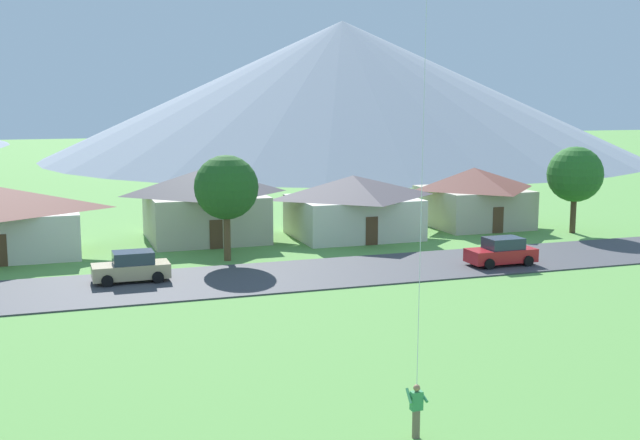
{
  "coord_description": "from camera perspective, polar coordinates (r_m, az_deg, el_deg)",
  "views": [
    {
      "loc": [
        -9.81,
        -11.55,
        10.13
      ],
      "look_at": [
        -0.33,
        16.2,
        5.6
      ],
      "focal_mm": 44.18,
      "sensor_mm": 36.0,
      "label": 1
    }
  ],
  "objects": [
    {
      "name": "parked_car_tan_mid_west",
      "position": [
        44.95,
        -13.49,
        -3.35
      ],
      "size": [
        4.21,
        2.1,
        1.68
      ],
      "color": "tan",
      "rests_on": "road_strip"
    },
    {
      "name": "mountain_central_ridge",
      "position": [
        140.86,
        1.61,
        9.46
      ],
      "size": [
        103.17,
        103.17,
        23.57
      ],
      "primitive_type": "cone",
      "color": "gray",
      "rests_on": "ground"
    },
    {
      "name": "parked_car_red_west_end",
      "position": [
        49.3,
        13.01,
        -2.27
      ],
      "size": [
        4.21,
        2.09,
        1.68
      ],
      "color": "red",
      "rests_on": "road_strip"
    },
    {
      "name": "house_left_center",
      "position": [
        57.51,
        -8.35,
        1.25
      ],
      "size": [
        8.7,
        8.56,
        5.18
      ],
      "color": "beige",
      "rests_on": "ground"
    },
    {
      "name": "road_strip",
      "position": [
        44.76,
        -5.73,
        -4.29
      ],
      "size": [
        160.0,
        7.73,
        0.08
      ],
      "primitive_type": "cube",
      "color": "#424247",
      "rests_on": "ground"
    },
    {
      "name": "tree_near_left",
      "position": [
        49.42,
        -6.81,
        2.34
      ],
      "size": [
        4.04,
        4.04,
        6.68
      ],
      "color": "brown",
      "rests_on": "ground"
    },
    {
      "name": "house_right_center",
      "position": [
        54.44,
        -22.12,
        -0.06
      ],
      "size": [
        10.34,
        6.72,
        4.57
      ],
      "color": "beige",
      "rests_on": "ground"
    },
    {
      "name": "house_leftmost",
      "position": [
        58.09,
        2.4,
        1.09
      ],
      "size": [
        9.36,
        7.85,
        4.56
      ],
      "color": "beige",
      "rests_on": "ground"
    },
    {
      "name": "tree_center",
      "position": [
        62.48,
        17.99,
        3.15
      ],
      "size": [
        4.19,
        4.19,
        6.58
      ],
      "color": "#4C3823",
      "rests_on": "ground"
    },
    {
      "name": "house_rightmost",
      "position": [
        64.26,
        11.05,
        1.74
      ],
      "size": [
        7.74,
        8.19,
        4.68
      ],
      "color": "beige",
      "rests_on": "ground"
    }
  ]
}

